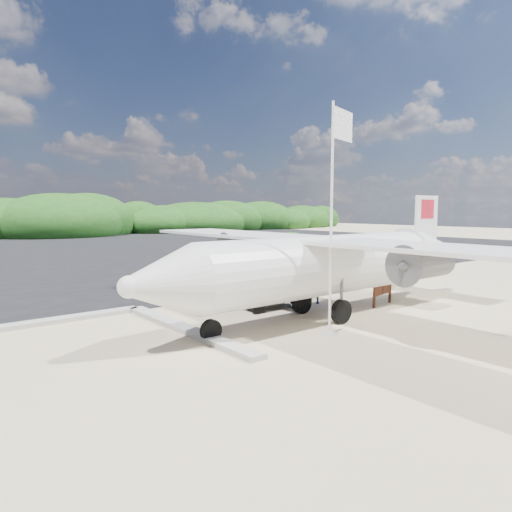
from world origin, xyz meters
The scene contains 11 objects.
ground centered at (0.00, 0.00, 0.00)m, with size 160.00×160.00×0.00m, color beige.
asphalt_apron centered at (0.00, 30.00, 0.00)m, with size 90.00×50.00×0.04m, color #B2B2B2, non-canonical shape.
lagoon centered at (-9.00, 1.50, 0.00)m, with size 9.00×7.00×0.40m, color #B2B2B2, non-canonical shape.
vegetation_band centered at (0.00, 55.00, 0.00)m, with size 124.00×8.00×4.40m, color #B2B2B2, non-canonical shape.
baggage_cart centered at (-0.43, 2.38, 0.00)m, with size 2.57×1.47×1.29m, color #0E10D6, non-canonical shape.
flagpole centered at (-1.41, -1.42, 0.00)m, with size 1.32×0.55×6.59m, color white, non-canonical shape.
signboard centered at (3.14, 0.03, 0.00)m, with size 1.47×0.14×1.21m, color #4E2616, non-canonical shape.
crew_a centered at (1.35, 1.87, 0.83)m, with size 0.61×0.40×1.67m, color #111941.
crew_b centered at (0.27, 5.01, 0.86)m, with size 0.83×0.65×1.71m, color #111941.
crew_c centered at (4.07, 3.61, 0.89)m, with size 1.04×0.43×1.78m, color #111941.
aircraft_large centered at (11.52, 20.44, 0.00)m, with size 17.65×17.65×5.29m, color #B2B2B2, non-canonical shape.
Camera 1 is at (-11.19, -10.13, 3.62)m, focal length 32.00 mm.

